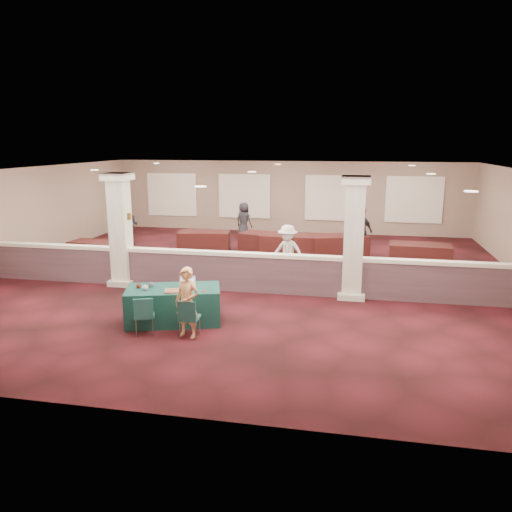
% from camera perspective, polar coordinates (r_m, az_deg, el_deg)
% --- Properties ---
extents(ground, '(16.00, 16.00, 0.00)m').
position_cam_1_polar(ground, '(15.28, -0.46, -2.41)').
color(ground, '#471118').
rests_on(ground, ground).
extents(wall_back, '(16.00, 0.04, 3.20)m').
position_cam_1_polar(wall_back, '(22.76, 3.63, 6.75)').
color(wall_back, gray).
rests_on(wall_back, ground).
extents(wall_front, '(16.00, 0.04, 3.20)m').
position_cam_1_polar(wall_front, '(7.49, -12.99, -6.44)').
color(wall_front, gray).
rests_on(wall_front, ground).
extents(wall_left, '(0.04, 16.00, 3.20)m').
position_cam_1_polar(wall_left, '(18.29, -25.89, 3.96)').
color(wall_left, gray).
rests_on(wall_left, ground).
extents(ceiling, '(16.00, 16.00, 0.02)m').
position_cam_1_polar(ceiling, '(14.76, -0.48, 9.66)').
color(ceiling, silver).
rests_on(ceiling, wall_back).
extents(partition_wall, '(15.60, 0.28, 1.10)m').
position_cam_1_polar(partition_wall, '(13.71, -1.72, -1.75)').
color(partition_wall, '#4D343C').
rests_on(partition_wall, ground).
extents(column_left, '(0.72, 0.72, 3.20)m').
position_cam_1_polar(column_left, '(14.66, -15.23, 3.03)').
color(column_left, beige).
rests_on(column_left, ground).
extents(column_right, '(0.72, 0.72, 3.20)m').
position_cam_1_polar(column_right, '(13.15, 11.10, 2.15)').
color(column_right, beige).
rests_on(column_right, ground).
extents(sconce_left, '(0.12, 0.12, 0.18)m').
position_cam_1_polar(sconce_left, '(14.73, -16.30, 4.45)').
color(sconce_left, brown).
rests_on(sconce_left, column_left).
extents(sconce_right, '(0.12, 0.12, 0.18)m').
position_cam_1_polar(sconce_right, '(14.48, -14.32, 4.43)').
color(sconce_right, brown).
rests_on(sconce_right, column_left).
extents(near_table, '(2.31, 1.61, 0.81)m').
position_cam_1_polar(near_table, '(11.59, -9.39, -5.55)').
color(near_table, '#0F3732').
rests_on(near_table, ground).
extents(conf_chair_main, '(0.43, 0.43, 0.82)m').
position_cam_1_polar(conf_chair_main, '(10.63, -7.74, -6.73)').
color(conf_chair_main, '#205E57').
rests_on(conf_chair_main, ground).
extents(conf_chair_side, '(0.55, 0.55, 0.84)m').
position_cam_1_polar(conf_chair_side, '(10.91, -12.68, -6.34)').
color(conf_chair_side, '#205E57').
rests_on(conf_chair_side, ground).
extents(woman, '(0.61, 0.48, 1.51)m').
position_cam_1_polar(woman, '(10.57, -7.87, -5.30)').
color(woman, '#ECA866').
rests_on(woman, ground).
extents(far_table_front_left, '(1.82, 1.02, 0.71)m').
position_cam_1_polar(far_table_front_left, '(18.02, -17.79, 0.50)').
color(far_table_front_left, black).
rests_on(far_table_front_left, ground).
extents(far_table_front_center, '(1.98, 1.01, 0.80)m').
position_cam_1_polar(far_table_front_center, '(17.95, 3.75, 1.20)').
color(far_table_front_center, black).
rests_on(far_table_front_center, ground).
extents(far_table_front_right, '(2.01, 1.11, 0.79)m').
position_cam_1_polar(far_table_front_right, '(17.16, 18.19, 0.01)').
color(far_table_front_right, black).
rests_on(far_table_front_right, ground).
extents(far_table_back_left, '(2.01, 1.21, 0.77)m').
position_cam_1_polar(far_table_back_left, '(18.82, -5.96, 1.66)').
color(far_table_back_left, black).
rests_on(far_table_back_left, ground).
extents(far_table_back_center, '(2.11, 1.52, 0.77)m').
position_cam_1_polar(far_table_back_center, '(18.27, 1.22, 1.39)').
color(far_table_back_center, black).
rests_on(far_table_back_center, ground).
extents(far_table_back_right, '(2.21, 1.57, 0.81)m').
position_cam_1_polar(far_table_back_right, '(18.01, 9.44, 1.10)').
color(far_table_back_right, black).
rests_on(far_table_back_right, ground).
extents(attendee_a, '(0.76, 0.43, 1.56)m').
position_cam_1_polar(attendee_a, '(20.70, -14.30, 3.47)').
color(attendee_a, black).
rests_on(attendee_a, ground).
extents(attendee_b, '(1.14, 0.73, 1.64)m').
position_cam_1_polar(attendee_b, '(14.90, 3.62, 0.43)').
color(attendee_b, beige).
rests_on(attendee_b, ground).
extents(attendee_c, '(1.14, 1.09, 1.82)m').
position_cam_1_polar(attendee_c, '(17.99, 11.84, 2.64)').
color(attendee_c, black).
rests_on(attendee_c, ground).
extents(attendee_d, '(0.86, 0.68, 1.53)m').
position_cam_1_polar(attendee_d, '(21.27, -1.41, 4.07)').
color(attendee_d, black).
rests_on(attendee_d, ground).
extents(laptop_base, '(0.42, 0.35, 0.02)m').
position_cam_1_polar(laptop_base, '(11.39, -7.82, -3.64)').
color(laptop_base, silver).
rests_on(laptop_base, near_table).
extents(laptop_screen, '(0.35, 0.12, 0.24)m').
position_cam_1_polar(laptop_screen, '(11.48, -7.82, -2.83)').
color(laptop_screen, silver).
rests_on(laptop_screen, near_table).
extents(screen_glow, '(0.32, 0.10, 0.21)m').
position_cam_1_polar(screen_glow, '(11.47, -7.82, -2.92)').
color(screen_glow, '#CFE1F9').
rests_on(screen_glow, near_table).
extents(knitting, '(0.52, 0.44, 0.03)m').
position_cam_1_polar(knitting, '(11.19, -9.28, -3.95)').
color(knitting, '#CF5C21').
rests_on(knitting, near_table).
extents(yarn_cream, '(0.12, 0.12, 0.12)m').
position_cam_1_polar(yarn_cream, '(11.40, -12.57, -3.55)').
color(yarn_cream, beige).
rests_on(yarn_cream, near_table).
extents(yarn_red, '(0.11, 0.11, 0.11)m').
position_cam_1_polar(yarn_red, '(11.58, -13.28, -3.36)').
color(yarn_red, maroon).
rests_on(yarn_red, near_table).
extents(yarn_grey, '(0.11, 0.11, 0.11)m').
position_cam_1_polar(yarn_grey, '(11.62, -11.88, -3.22)').
color(yarn_grey, '#55545A').
rests_on(yarn_grey, near_table).
extents(scissors, '(0.14, 0.07, 0.01)m').
position_cam_1_polar(scissors, '(11.14, -5.87, -3.99)').
color(scissors, red).
rests_on(scissors, near_table).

